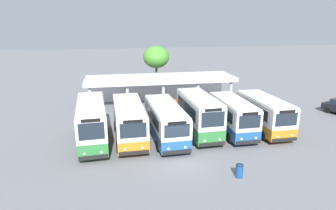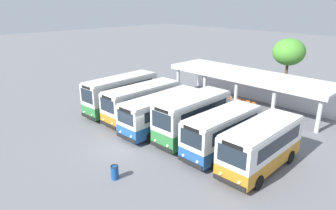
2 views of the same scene
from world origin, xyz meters
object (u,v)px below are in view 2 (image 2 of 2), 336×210
Objects in this scene: waiting_chair_fifth_seat at (253,106)px; litter_bin_apron at (115,172)px; city_bus_far_end_green at (261,145)px; waiting_chair_second_from_end at (236,101)px; city_bus_fourth_amber at (192,116)px; city_bus_middle_cream at (163,111)px; waiting_chair_end_by_column at (229,99)px; city_bus_nearest_orange at (121,93)px; waiting_chair_fourth_seat at (247,104)px; waiting_chair_middle_seat at (241,102)px; city_bus_fifth_blue at (222,131)px; city_bus_second_in_row at (142,101)px.

waiting_chair_fifth_seat is 0.96× the size of litter_bin_apron.
city_bus_far_end_green reaches higher than waiting_chair_second_from_end.
waiting_chair_second_from_end is 1.00× the size of waiting_chair_fifth_seat.
city_bus_fourth_amber reaches higher than litter_bin_apron.
city_bus_fourth_amber is 7.79× the size of litter_bin_apron.
city_bus_fourth_amber is (3.03, 0.36, 0.27)m from city_bus_middle_cream.
litter_bin_apron is (2.81, -17.13, -0.07)m from waiting_chair_second_from_end.
waiting_chair_end_by_column is (-9.10, 9.56, -1.21)m from city_bus_far_end_green.
waiting_chair_second_from_end is (0.72, 0.07, 0.00)m from waiting_chair_end_by_column.
city_bus_nearest_orange is 9.24× the size of waiting_chair_end_by_column.
city_bus_fourth_amber is at bearing -84.77° from waiting_chair_fourth_seat.
city_bus_middle_cream is at bearing -98.53° from waiting_chair_middle_seat.
city_bus_fifth_blue is 10.72m from waiting_chair_middle_seat.
waiting_chair_fifth_seat is (-6.20, 9.49, -1.21)m from city_bus_far_end_green.
city_bus_fourth_amber is 9.53m from waiting_chair_fourth_seat.
waiting_chair_middle_seat is at bearing 81.47° from city_bus_middle_cream.
city_bus_second_in_row reaches higher than city_bus_middle_cream.
city_bus_middle_cream is (3.03, -0.31, -0.09)m from city_bus_second_in_row.
city_bus_second_in_row reaches higher than waiting_chair_fifth_seat.
city_bus_far_end_green reaches higher than waiting_chair_fourth_seat.
waiting_chair_fifth_seat is (0.72, -0.09, 0.00)m from waiting_chair_fourth_seat.
city_bus_far_end_green is at bearing -48.97° from waiting_chair_second_from_end.
city_bus_far_end_green is (15.17, 0.03, -0.18)m from city_bus_nearest_orange.
city_bus_middle_cream is 1.15× the size of city_bus_far_end_green.
litter_bin_apron is at bearing -83.00° from waiting_chair_middle_seat.
litter_bin_apron reaches higher than waiting_chair_end_by_column.
waiting_chair_second_from_end is at bearing 68.34° from city_bus_second_in_row.
city_bus_nearest_orange is 1.12× the size of city_bus_far_end_green.
waiting_chair_end_by_column is at bearing 89.98° from city_bus_middle_cream.
city_bus_far_end_green is (12.14, -0.15, -0.03)m from city_bus_second_in_row.
city_bus_middle_cream reaches higher than waiting_chair_second_from_end.
city_bus_fourth_amber reaches higher than waiting_chair_middle_seat.
litter_bin_apron is (0.64, -17.00, -0.07)m from waiting_chair_fifth_seat.
city_bus_fourth_amber is (6.07, 0.05, 0.18)m from city_bus_second_in_row.
city_bus_second_in_row is 10.84m from waiting_chair_fourth_seat.
city_bus_nearest_orange is at bearing -128.22° from waiting_chair_middle_seat.
litter_bin_apron reaches higher than waiting_chair_second_from_end.
waiting_chair_middle_seat is (-1.58, 9.32, -1.42)m from city_bus_fourth_amber.
city_bus_fifth_blue is 11.45m from waiting_chair_end_by_column.
city_bus_far_end_green is 13.25m from waiting_chair_end_by_column.
waiting_chair_fourth_seat is 1.00× the size of waiting_chair_fifth_seat.
city_bus_fourth_amber is at bearing 178.09° from city_bus_far_end_green.
waiting_chair_end_by_column is (-3.03, 9.36, -1.42)m from city_bus_fourth_amber.
waiting_chair_end_by_column is 1.45m from waiting_chair_middle_seat.
city_bus_far_end_green is 11.40m from waiting_chair_fifth_seat.
city_bus_nearest_orange is 1.02× the size of city_bus_second_in_row.
city_bus_fifth_blue is at bearing -64.32° from waiting_chair_middle_seat.
city_bus_fifth_blue is at bearing -1.49° from city_bus_second_in_row.
city_bus_nearest_orange reaches higher than litter_bin_apron.
city_bus_nearest_orange is 11.89m from waiting_chair_second_from_end.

